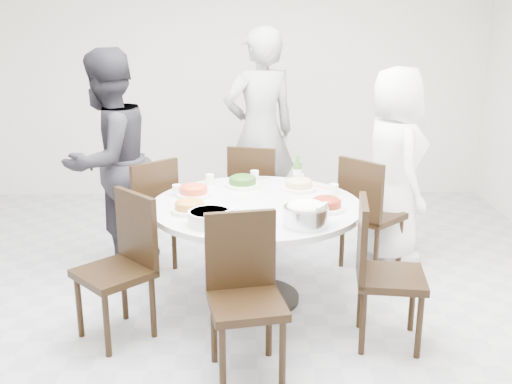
{
  "coord_description": "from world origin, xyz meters",
  "views": [
    {
      "loc": [
        0.26,
        -3.8,
        2.04
      ],
      "look_at": [
        0.34,
        0.3,
        0.82
      ],
      "focal_mm": 42.0,
      "sensor_mm": 36.0,
      "label": 1
    }
  ],
  "objects_px": {
    "chair_s": "(247,301)",
    "chair_ne": "(373,213)",
    "chair_nw": "(144,214)",
    "diner_middle": "(260,133)",
    "chair_se": "(391,274)",
    "soup_bowl": "(210,218)",
    "beverage_bottle": "(297,170)",
    "chair_sw": "(113,270)",
    "diner_left": "(108,161)",
    "diner_right": "(394,165)",
    "rice_bowl": "(306,216)",
    "chair_n": "(256,195)",
    "dining_table": "(256,252)"
  },
  "relations": [
    {
      "from": "chair_ne",
      "to": "diner_right",
      "type": "xyz_separation_m",
      "value": [
        0.21,
        0.23,
        0.35
      ]
    },
    {
      "from": "chair_sw",
      "to": "diner_right",
      "type": "relative_size",
      "value": 0.58
    },
    {
      "from": "diner_right",
      "to": "rice_bowl",
      "type": "distance_m",
      "value": 1.55
    },
    {
      "from": "diner_right",
      "to": "beverage_bottle",
      "type": "relative_size",
      "value": 6.98
    },
    {
      "from": "soup_bowl",
      "to": "beverage_bottle",
      "type": "height_order",
      "value": "beverage_bottle"
    },
    {
      "from": "chair_s",
      "to": "soup_bowl",
      "type": "relative_size",
      "value": 3.35
    },
    {
      "from": "chair_sw",
      "to": "chair_s",
      "type": "bearing_deg",
      "value": 19.02
    },
    {
      "from": "chair_sw",
      "to": "diner_left",
      "type": "distance_m",
      "value": 1.29
    },
    {
      "from": "chair_sw",
      "to": "diner_middle",
      "type": "distance_m",
      "value": 2.28
    },
    {
      "from": "chair_se",
      "to": "beverage_bottle",
      "type": "xyz_separation_m",
      "value": [
        -0.5,
        1.11,
        0.39
      ]
    },
    {
      "from": "rice_bowl",
      "to": "beverage_bottle",
      "type": "distance_m",
      "value": 0.96
    },
    {
      "from": "dining_table",
      "to": "diner_left",
      "type": "bearing_deg",
      "value": 150.04
    },
    {
      "from": "chair_n",
      "to": "diner_right",
      "type": "xyz_separation_m",
      "value": [
        1.15,
        -0.3,
        0.35
      ]
    },
    {
      "from": "dining_table",
      "to": "diner_right",
      "type": "distance_m",
      "value": 1.5
    },
    {
      "from": "dining_table",
      "to": "rice_bowl",
      "type": "bearing_deg",
      "value": -56.71
    },
    {
      "from": "chair_s",
      "to": "chair_se",
      "type": "relative_size",
      "value": 1.0
    },
    {
      "from": "dining_table",
      "to": "beverage_bottle",
      "type": "bearing_deg",
      "value": 55.65
    },
    {
      "from": "chair_se",
      "to": "beverage_bottle",
      "type": "bearing_deg",
      "value": 32.77
    },
    {
      "from": "dining_table",
      "to": "rice_bowl",
      "type": "xyz_separation_m",
      "value": [
        0.31,
        -0.47,
        0.44
      ]
    },
    {
      "from": "chair_nw",
      "to": "diner_middle",
      "type": "bearing_deg",
      "value": -179.58
    },
    {
      "from": "diner_left",
      "to": "beverage_bottle",
      "type": "xyz_separation_m",
      "value": [
        1.52,
        -0.19,
        -0.03
      ]
    },
    {
      "from": "beverage_bottle",
      "to": "rice_bowl",
      "type": "bearing_deg",
      "value": -91.71
    },
    {
      "from": "chair_ne",
      "to": "beverage_bottle",
      "type": "distance_m",
      "value": 0.75
    },
    {
      "from": "diner_middle",
      "to": "rice_bowl",
      "type": "distance_m",
      "value": 1.96
    },
    {
      "from": "dining_table",
      "to": "soup_bowl",
      "type": "relative_size",
      "value": 5.28
    },
    {
      "from": "chair_s",
      "to": "diner_middle",
      "type": "relative_size",
      "value": 0.49
    },
    {
      "from": "chair_s",
      "to": "chair_ne",
      "type": "bearing_deg",
      "value": 45.4
    },
    {
      "from": "chair_se",
      "to": "soup_bowl",
      "type": "height_order",
      "value": "chair_se"
    },
    {
      "from": "chair_nw",
      "to": "diner_right",
      "type": "distance_m",
      "value": 2.12
    },
    {
      "from": "diner_right",
      "to": "diner_middle",
      "type": "height_order",
      "value": "diner_middle"
    },
    {
      "from": "chair_nw",
      "to": "rice_bowl",
      "type": "distance_m",
      "value": 1.64
    },
    {
      "from": "dining_table",
      "to": "chair_s",
      "type": "relative_size",
      "value": 1.58
    },
    {
      "from": "chair_s",
      "to": "diner_left",
      "type": "bearing_deg",
      "value": 113.35
    },
    {
      "from": "chair_sw",
      "to": "diner_right",
      "type": "xyz_separation_m",
      "value": [
        2.1,
        1.34,
        0.35
      ]
    },
    {
      "from": "dining_table",
      "to": "rice_bowl",
      "type": "relative_size",
      "value": 5.2
    },
    {
      "from": "chair_se",
      "to": "soup_bowl",
      "type": "bearing_deg",
      "value": 89.15
    },
    {
      "from": "chair_s",
      "to": "beverage_bottle",
      "type": "distance_m",
      "value": 1.56
    },
    {
      "from": "chair_nw",
      "to": "chair_se",
      "type": "bearing_deg",
      "value": 103.26
    },
    {
      "from": "chair_se",
      "to": "chair_ne",
      "type": "bearing_deg",
      "value": 2.01
    },
    {
      "from": "chair_nw",
      "to": "diner_middle",
      "type": "height_order",
      "value": "diner_middle"
    },
    {
      "from": "diner_left",
      "to": "soup_bowl",
      "type": "bearing_deg",
      "value": 69.28
    },
    {
      "from": "chair_ne",
      "to": "chair_se",
      "type": "distance_m",
      "value": 1.21
    },
    {
      "from": "chair_ne",
      "to": "beverage_bottle",
      "type": "bearing_deg",
      "value": 56.02
    },
    {
      "from": "dining_table",
      "to": "chair_s",
      "type": "height_order",
      "value": "chair_s"
    },
    {
      "from": "chair_se",
      "to": "rice_bowl",
      "type": "height_order",
      "value": "chair_se"
    },
    {
      "from": "soup_bowl",
      "to": "chair_n",
      "type": "bearing_deg",
      "value": 78.07
    },
    {
      "from": "chair_nw",
      "to": "diner_right",
      "type": "xyz_separation_m",
      "value": [
        2.08,
        0.23,
        0.35
      ]
    },
    {
      "from": "chair_s",
      "to": "diner_middle",
      "type": "xyz_separation_m",
      "value": [
        0.14,
        2.44,
        0.5
      ]
    },
    {
      "from": "diner_left",
      "to": "diner_right",
      "type": "bearing_deg",
      "value": 124.4
    },
    {
      "from": "chair_nw",
      "to": "diner_left",
      "type": "height_order",
      "value": "diner_left"
    }
  ]
}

